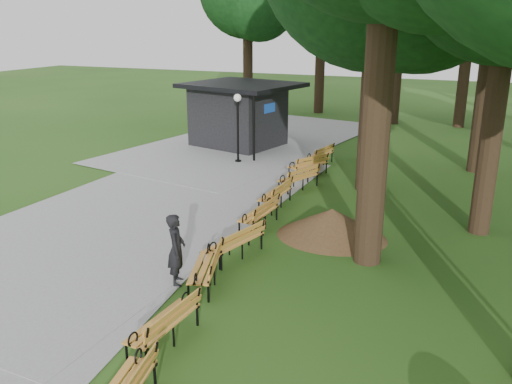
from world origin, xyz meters
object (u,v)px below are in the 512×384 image
at_px(bench_7, 308,165).
at_px(bench_6, 298,178).
at_px(lamp_post, 238,113).
at_px(bench_4, 259,214).
at_px(kiosk, 238,114).
at_px(dirt_mound, 332,223).
at_px(bench_1, 163,323).
at_px(bench_5, 275,194).
at_px(person, 176,250).
at_px(bench_2, 205,267).
at_px(bench_3, 236,241).
at_px(bench_8, 319,155).

bearing_deg(bench_7, bench_6, 35.41).
distance_m(lamp_post, bench_4, 8.01).
relative_size(kiosk, dirt_mound, 1.86).
distance_m(bench_1, bench_5, 8.31).
xyz_separation_m(kiosk, bench_4, (5.26, -9.93, -1.11)).
xyz_separation_m(person, bench_4, (0.35, 4.07, -0.42)).
height_order(bench_2, bench_3, same).
bearing_deg(bench_7, bench_1, 33.33).
bearing_deg(bench_2, bench_7, 165.74).
xyz_separation_m(dirt_mound, bench_8, (-2.65, 7.59, 0.02)).
bearing_deg(bench_7, bench_2, 32.10).
xyz_separation_m(dirt_mound, bench_6, (-2.35, 3.99, 0.02)).
xyz_separation_m(bench_2, bench_4, (-0.27, 3.87, 0.00)).
bearing_deg(bench_3, lamp_post, -140.72).
bearing_deg(lamp_post, bench_2, -69.00).
height_order(bench_6, bench_7, same).
xyz_separation_m(kiosk, bench_3, (5.54, -12.12, -1.11)).
relative_size(bench_1, bench_5, 1.00).
xyz_separation_m(person, bench_3, (0.62, 1.88, -0.42)).
relative_size(bench_1, bench_6, 1.00).
bearing_deg(bench_6, bench_3, 25.55).
distance_m(person, bench_6, 8.21).
bearing_deg(kiosk, bench_3, -52.02).
relative_size(lamp_post, bench_3, 1.57).
distance_m(bench_3, bench_7, 8.22).
xyz_separation_m(dirt_mound, bench_4, (-2.20, -0.13, 0.02)).
height_order(kiosk, bench_7, kiosk).
xyz_separation_m(lamp_post, bench_6, (3.68, -2.69, -1.71)).
xyz_separation_m(bench_1, bench_4, (-0.69, 6.31, 0.00)).
height_order(kiosk, bench_6, kiosk).
relative_size(person, bench_6, 0.91).
relative_size(dirt_mound, bench_6, 1.40).
xyz_separation_m(person, kiosk, (-4.91, 13.99, 0.68)).
bearing_deg(kiosk, dirt_mound, -39.27).
height_order(bench_5, bench_6, same).
distance_m(bench_2, bench_6, 8.00).
distance_m(person, bench_5, 6.03).
bearing_deg(bench_8, dirt_mound, 29.61).
bearing_deg(dirt_mound, bench_4, -176.52).
bearing_deg(bench_3, bench_6, -161.37).
height_order(person, bench_5, person).
xyz_separation_m(bench_6, bench_7, (-0.23, 1.88, 0.00)).
relative_size(kiosk, lamp_post, 1.66).
relative_size(dirt_mound, bench_2, 1.40).
relative_size(bench_1, bench_2, 1.00).
bearing_deg(dirt_mound, person, -121.24).
relative_size(bench_3, bench_5, 1.00).
relative_size(bench_5, bench_7, 1.00).
bearing_deg(dirt_mound, bench_1, -103.14).
bearing_deg(bench_5, bench_6, 179.29).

